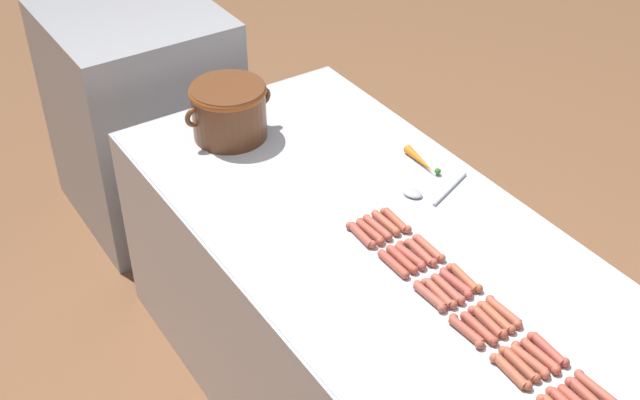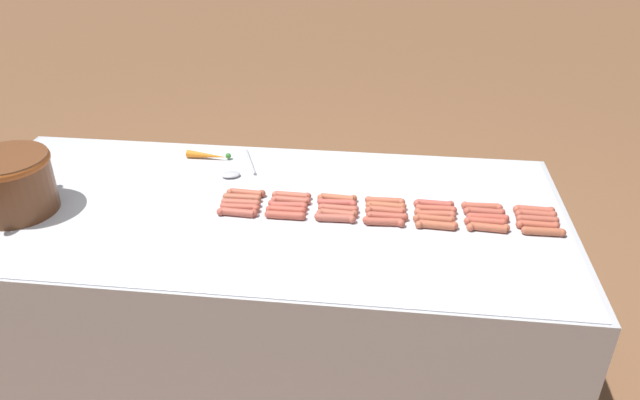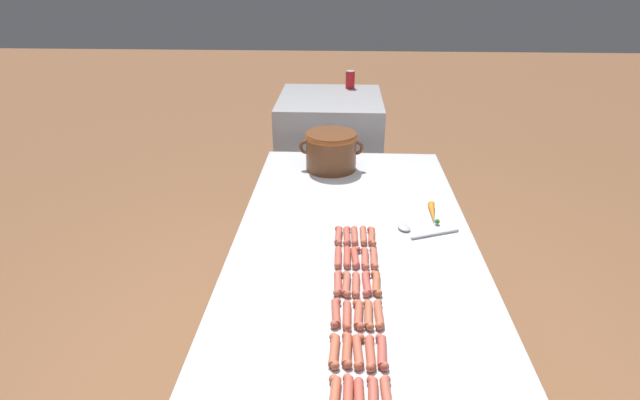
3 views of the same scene
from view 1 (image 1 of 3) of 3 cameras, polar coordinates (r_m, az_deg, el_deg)
The scene contains 32 objects.
griddle_counter at distance 2.89m, azimuth 4.22°, elevation -9.11°, with size 0.99×2.14×0.83m.
back_cabinet at distance 3.93m, azimuth -11.98°, elevation 5.65°, with size 0.70×0.78×1.02m, color #A0A0A4.
hot_dog_2 at distance 2.24m, azimuth 12.91°, elevation -11.37°, with size 0.03×0.14×0.03m.
hot_dog_3 at distance 2.32m, azimuth 9.98°, elevation -8.81°, with size 0.03×0.14×0.03m.
hot_dog_4 at distance 2.41m, azimuth 7.51°, elevation -6.54°, with size 0.03×0.14×0.03m.
hot_dog_5 at distance 2.50m, azimuth 5.04°, elevation -4.38°, with size 0.03×0.14×0.03m.
hot_dog_6 at distance 2.60m, azimuth 2.82°, elevation -2.40°, with size 0.03×0.14×0.03m.
hot_dog_9 at distance 2.27m, azimuth 13.47°, elevation -10.86°, with size 0.03×0.14×0.03m.
hot_dog_10 at distance 2.34m, azimuth 10.82°, elevation -8.61°, with size 0.03×0.14×0.03m.
hot_dog_11 at distance 2.42m, azimuth 8.12°, elevation -6.33°, with size 0.03×0.14×0.03m.
hot_dog_12 at distance 2.52m, azimuth 5.62°, elevation -4.06°, with size 0.03×0.14×0.03m.
hot_dog_13 at distance 2.61m, azimuth 3.45°, elevation -2.16°, with size 0.03×0.14×0.03m.
hot_dog_16 at distance 2.29m, azimuth 14.21°, elevation -10.53°, with size 0.03×0.14×0.03m.
hot_dog_17 at distance 2.36m, azimuth 11.39°, elevation -8.16°, with size 0.03×0.14×0.03m.
hot_dog_18 at distance 2.44m, azimuth 8.75°, elevation -6.02°, with size 0.03×0.14×0.03m.
hot_dog_19 at distance 2.54m, azimuth 6.25°, elevation -3.78°, with size 0.03×0.14×0.03m.
hot_dog_20 at distance 2.63m, azimuth 4.00°, elevation -1.86°, with size 0.03×0.14×0.03m.
hot_dog_22 at distance 2.24m, azimuth 17.83°, elevation -12.65°, with size 0.03×0.14×0.03m.
hot_dog_23 at distance 2.30m, azimuth 14.84°, elevation -10.27°, with size 0.03×0.14×0.03m.
hot_dog_24 at distance 2.38m, azimuth 11.95°, elevation -7.84°, with size 0.03×0.14×0.03m.
hot_dog_25 at distance 2.46m, azimuth 9.28°, elevation -5.60°, with size 0.03×0.14×0.03m.
hot_dog_26 at distance 2.55m, azimuth 6.90°, elevation -3.58°, with size 0.03×0.14×0.03m.
hot_dog_27 at distance 2.65m, azimuth 4.53°, elevation -1.57°, with size 0.03×0.14×0.03m.
hot_dog_29 at distance 2.26m, azimuth 18.35°, elevation -12.18°, with size 0.03×0.14×0.03m.
hot_dog_30 at distance 2.32m, azimuth 15.33°, elevation -9.81°, with size 0.03×0.14×0.03m.
hot_dog_31 at distance 2.40m, azimuth 12.46°, elevation -7.47°, with size 0.03×0.14×0.03m.
hot_dog_32 at distance 2.48m, azimuth 9.83°, elevation -5.26°, with size 0.04×0.14×0.03m.
hot_dog_33 at distance 2.57m, azimuth 7.44°, elevation -3.27°, with size 0.03×0.14×0.03m.
hot_dog_34 at distance 2.67m, azimuth 5.19°, elevation -1.39°, with size 0.03×0.14×0.03m.
bean_pot at distance 3.05m, azimuth -6.25°, elevation 6.24°, with size 0.35×0.28×0.20m.
serving_spoon at distance 2.81m, azimuth 7.20°, elevation 0.56°, with size 0.26×0.14×0.02m.
carrot at distance 2.95m, azimuth 6.96°, elevation 2.67°, with size 0.05×0.18×0.03m.
Camera 1 is at (-1.28, -1.57, 2.48)m, focal length 46.78 mm.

